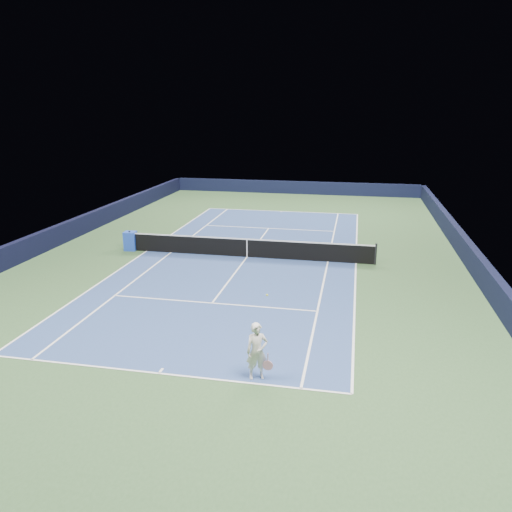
# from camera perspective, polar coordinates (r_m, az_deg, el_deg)

# --- Properties ---
(ground) EXTENTS (40.00, 40.00, 0.00)m
(ground) POSITION_cam_1_polar(r_m,az_deg,el_deg) (25.55, -1.03, -0.12)
(ground) COLOR #2F4E2B
(ground) RESTS_ON ground
(wall_far) EXTENTS (22.00, 0.35, 1.10)m
(wall_far) POSITION_cam_1_polar(r_m,az_deg,el_deg) (44.55, 4.49, 7.81)
(wall_far) COLOR black
(wall_far) RESTS_ON ground
(wall_right) EXTENTS (0.35, 40.00, 1.10)m
(wall_right) POSITION_cam_1_polar(r_m,az_deg,el_deg) (25.45, 23.51, -0.31)
(wall_right) COLOR black
(wall_right) RESTS_ON ground
(wall_left) EXTENTS (0.35, 40.00, 1.10)m
(wall_left) POSITION_cam_1_polar(r_m,az_deg,el_deg) (29.61, -21.97, 2.11)
(wall_left) COLOR black
(wall_left) RESTS_ON ground
(court_surface) EXTENTS (10.97, 23.77, 0.01)m
(court_surface) POSITION_cam_1_polar(r_m,az_deg,el_deg) (25.55, -1.03, -0.11)
(court_surface) COLOR navy
(court_surface) RESTS_ON ground
(baseline_far) EXTENTS (10.97, 0.08, 0.00)m
(baseline_far) POSITION_cam_1_polar(r_m,az_deg,el_deg) (36.90, 2.95, 5.13)
(baseline_far) COLOR white
(baseline_far) RESTS_ON ground
(baseline_near) EXTENTS (10.97, 0.08, 0.00)m
(baseline_near) POSITION_cam_1_polar(r_m,az_deg,el_deg) (15.04, -11.04, -13.02)
(baseline_near) COLOR white
(baseline_near) RESTS_ON ground
(sideline_doubles_right) EXTENTS (0.08, 23.77, 0.00)m
(sideline_doubles_right) POSITION_cam_1_polar(r_m,az_deg,el_deg) (25.00, 11.35, -0.81)
(sideline_doubles_right) COLOR white
(sideline_doubles_right) RESTS_ON ground
(sideline_doubles_left) EXTENTS (0.08, 23.77, 0.00)m
(sideline_doubles_left) POSITION_cam_1_polar(r_m,az_deg,el_deg) (27.22, -12.38, 0.56)
(sideline_doubles_left) COLOR white
(sideline_doubles_left) RESTS_ON ground
(sideline_singles_right) EXTENTS (0.08, 23.77, 0.00)m
(sideline_singles_right) POSITION_cam_1_polar(r_m,az_deg,el_deg) (25.02, 8.22, -0.64)
(sideline_singles_right) COLOR white
(sideline_singles_right) RESTS_ON ground
(sideline_singles_left) EXTENTS (0.08, 23.77, 0.00)m
(sideline_singles_left) POSITION_cam_1_polar(r_m,az_deg,el_deg) (26.70, -9.69, 0.41)
(sideline_singles_left) COLOR white
(sideline_singles_left) RESTS_ON ground
(service_line_far) EXTENTS (8.23, 0.08, 0.00)m
(service_line_far) POSITION_cam_1_polar(r_m,az_deg,el_deg) (31.61, 1.46, 3.19)
(service_line_far) COLOR white
(service_line_far) RESTS_ON ground
(service_line_near) EXTENTS (8.23, 0.08, 0.00)m
(service_line_near) POSITION_cam_1_polar(r_m,az_deg,el_deg) (19.70, -5.04, -5.38)
(service_line_near) COLOR white
(service_line_near) RESTS_ON ground
(center_service_line) EXTENTS (0.08, 12.80, 0.00)m
(center_service_line) POSITION_cam_1_polar(r_m,az_deg,el_deg) (25.55, -1.03, -0.10)
(center_service_line) COLOR white
(center_service_line) RESTS_ON ground
(center_mark_far) EXTENTS (0.08, 0.30, 0.00)m
(center_mark_far) POSITION_cam_1_polar(r_m,az_deg,el_deg) (36.75, 2.91, 5.09)
(center_mark_far) COLOR white
(center_mark_far) RESTS_ON ground
(center_mark_near) EXTENTS (0.08, 0.30, 0.00)m
(center_mark_near) POSITION_cam_1_polar(r_m,az_deg,el_deg) (15.16, -10.82, -12.75)
(center_mark_near) COLOR white
(center_mark_near) RESTS_ON ground
(tennis_net) EXTENTS (12.90, 0.10, 1.07)m
(tennis_net) POSITION_cam_1_polar(r_m,az_deg,el_deg) (25.41, -1.03, 0.97)
(tennis_net) COLOR black
(tennis_net) RESTS_ON ground
(sponsor_cube) EXTENTS (0.66, 0.61, 1.01)m
(sponsor_cube) POSITION_cam_1_polar(r_m,az_deg,el_deg) (27.51, -14.14, 1.68)
(sponsor_cube) COLOR blue
(sponsor_cube) RESTS_ON ground
(tennis_player) EXTENTS (0.83, 1.33, 2.18)m
(tennis_player) POSITION_cam_1_polar(r_m,az_deg,el_deg) (14.17, 0.12, -10.83)
(tennis_player) COLOR silver
(tennis_player) RESTS_ON ground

